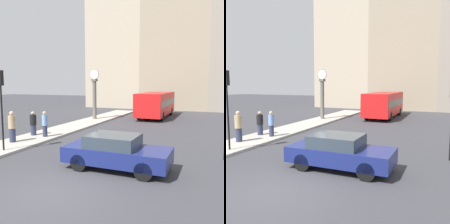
{
  "view_description": "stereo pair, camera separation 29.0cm",
  "coord_description": "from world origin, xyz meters",
  "views": [
    {
      "loc": [
        4.9,
        -6.51,
        3.56
      ],
      "look_at": [
        -1.05,
        7.76,
        1.81
      ],
      "focal_mm": 40.0,
      "sensor_mm": 36.0,
      "label": 1
    },
    {
      "loc": [
        5.17,
        -6.4,
        3.56
      ],
      "look_at": [
        -1.05,
        7.76,
        1.81
      ],
      "focal_mm": 40.0,
      "sensor_mm": 36.0,
      "label": 2
    }
  ],
  "objects": [
    {
      "name": "ground_plane",
      "position": [
        0.0,
        0.0,
        0.0
      ],
      "size": [
        120.0,
        120.0,
        0.0
      ],
      "primitive_type": "plane",
      "color": "#38383D"
    },
    {
      "name": "sidewalk_corner",
      "position": [
        -5.8,
        10.84,
        0.07
      ],
      "size": [
        2.59,
        25.68,
        0.14
      ],
      "primitive_type": "cube",
      "color": "#A39E93",
      "rests_on": "ground_plane"
    },
    {
      "name": "building_row",
      "position": [
        0.38,
        29.6,
        8.81
      ],
      "size": [
        26.96,
        5.0,
        19.2
      ],
      "color": "#B7A88E",
      "rests_on": "ground_plane"
    },
    {
      "name": "sedan_car",
      "position": [
        1.16,
        2.91,
        0.75
      ],
      "size": [
        4.4,
        1.84,
        1.45
      ],
      "color": "navy",
      "rests_on": "ground_plane"
    },
    {
      "name": "bus_distant",
      "position": [
        -0.95,
        19.71,
        1.51
      ],
      "size": [
        2.62,
        8.02,
        2.62
      ],
      "color": "red",
      "rests_on": "ground_plane"
    },
    {
      "name": "traffic_light_near",
      "position": [
        -5.16,
        2.99,
        3.05
      ],
      "size": [
        0.26,
        0.24,
        4.09
      ],
      "color": "black",
      "rests_on": "sidewalk_corner"
    },
    {
      "name": "street_clock",
      "position": [
        -6.05,
        15.3,
        2.43
      ],
      "size": [
        0.95,
        0.49,
        4.8
      ],
      "color": "#666056",
      "rests_on": "sidewalk_corner"
    },
    {
      "name": "pedestrian_tan_coat",
      "position": [
        -6.07,
        4.56,
        1.05
      ],
      "size": [
        0.43,
        0.43,
        1.83
      ],
      "color": "#2D334C",
      "rests_on": "sidewalk_corner"
    },
    {
      "name": "pedestrian_blue_stripe",
      "position": [
        -5.27,
        6.55,
        0.97
      ],
      "size": [
        0.35,
        0.35,
        1.66
      ],
      "color": "#2D334C",
      "rests_on": "sidewalk_corner"
    },
    {
      "name": "pedestrian_black_jacket",
      "position": [
        -6.3,
        6.65,
        0.91
      ],
      "size": [
        0.43,
        0.43,
        1.59
      ],
      "color": "#2D334C",
      "rests_on": "sidewalk_corner"
    }
  ]
}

